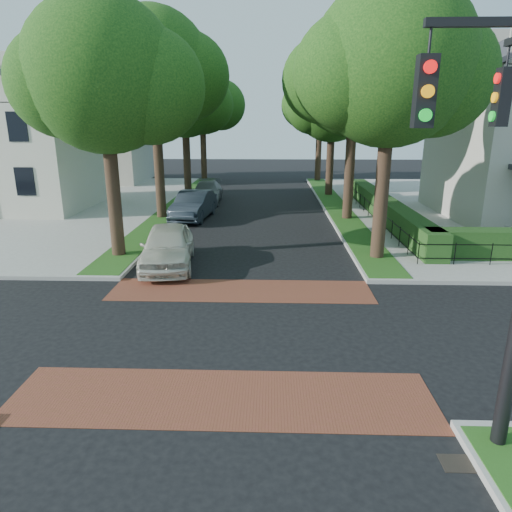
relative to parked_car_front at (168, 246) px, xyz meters
The scene contains 21 objects.
ground 6.71m from the parked_car_front, 62.09° to the right, with size 120.00×120.00×0.00m, color black.
crosswalk_far 4.20m from the parked_car_front, 40.75° to the right, with size 9.00×2.20×0.01m, color brown.
crosswalk_near 9.64m from the parked_car_front, 71.06° to the right, with size 9.00×2.20×0.01m, color brown.
storm_drain 13.20m from the parked_car_front, 55.73° to the right, with size 0.65×0.45×0.01m, color black.
grass_strip_ne 15.74m from the parked_car_front, 57.19° to the left, with size 1.60×29.80×0.02m, color #1F4B15.
grass_strip_nw 13.43m from the parked_car_front, 99.80° to the left, with size 1.60×29.80×0.02m, color #1F4B15.
tree_right_near 11.13m from the parked_car_front, ahead, with size 7.75×6.67×10.66m.
tree_right_mid 14.66m from the parked_car_front, 47.01° to the left, with size 8.25×7.09×11.22m.
tree_right_far 21.19m from the parked_car_front, 64.57° to the left, with size 7.25×6.23×9.74m.
tree_right_back 29.41m from the parked_car_front, 72.31° to the left, with size 7.50×6.45×10.20m.
tree_left_near 6.95m from the parked_car_front, 149.50° to the left, with size 7.50×6.45×10.20m.
tree_left_mid 12.21m from the parked_car_front, 103.66° to the left, with size 8.00×6.88×11.48m.
tree_left_far 19.51m from the parked_car_front, 97.11° to the left, with size 7.00×6.02×9.86m.
tree_left_back 28.22m from the parked_car_front, 94.76° to the left, with size 7.75×6.66×10.44m.
hedge_main_road 14.15m from the parked_car_front, 40.11° to the left, with size 1.00×18.00×1.20m, color #193A14.
fence_main_road 13.55m from the parked_car_front, 42.29° to the left, with size 0.06×18.00×0.90m, color black, non-canonical shape.
house_left_near 17.81m from the parked_car_front, 135.62° to the left, with size 10.00×9.00×10.14m.
house_left_far 29.20m from the parked_car_front, 115.36° to the left, with size 10.00×9.00×10.14m.
parked_car_front is the anchor object (origin of this frame).
parked_car_middle 9.33m from the parked_car_front, 92.96° to the left, with size 1.75×5.03×1.66m, color #1F262E.
parked_car_rear 15.16m from the parked_car_front, 91.82° to the left, with size 2.05×5.05×1.47m, color slate.
Camera 1 is at (1.01, -11.60, 5.65)m, focal length 32.00 mm.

